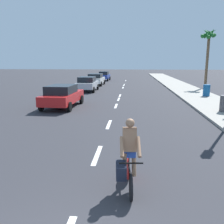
# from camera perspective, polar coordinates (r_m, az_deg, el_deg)

# --- Properties ---
(ground_plane) EXTENTS (160.00, 160.00, 0.00)m
(ground_plane) POSITION_cam_1_polar(r_m,az_deg,el_deg) (22.76, 1.89, 3.88)
(ground_plane) COLOR #2D2D33
(sidewalk_strip) EXTENTS (3.60, 80.00, 0.14)m
(sidewalk_strip) POSITION_cam_1_polar(r_m,az_deg,el_deg) (25.42, 18.59, 4.27)
(sidewalk_strip) COLOR #9E998E
(sidewalk_strip) RESTS_ON ground
(lane_stripe_1) EXTENTS (0.16, 1.80, 0.01)m
(lane_stripe_1) POSITION_cam_1_polar(r_m,az_deg,el_deg) (8.42, -3.54, -10.15)
(lane_stripe_1) COLOR white
(lane_stripe_1) RESTS_ON ground
(lane_stripe_2) EXTENTS (0.16, 1.80, 0.01)m
(lane_stripe_2) POSITION_cam_1_polar(r_m,az_deg,el_deg) (12.32, -0.74, -2.95)
(lane_stripe_2) COLOR white
(lane_stripe_2) RESTS_ON ground
(lane_stripe_3) EXTENTS (0.16, 1.80, 0.01)m
(lane_stripe_3) POSITION_cam_1_polar(r_m,az_deg,el_deg) (17.45, 0.95, 1.46)
(lane_stripe_3) COLOR white
(lane_stripe_3) RESTS_ON ground
(lane_stripe_4) EXTENTS (0.16, 1.80, 0.01)m
(lane_stripe_4) POSITION_cam_1_polar(r_m,az_deg,el_deg) (20.64, 1.58, 3.07)
(lane_stripe_4) COLOR white
(lane_stripe_4) RESTS_ON ground
(lane_stripe_5) EXTENTS (0.16, 1.80, 0.01)m
(lane_stripe_5) POSITION_cam_1_polar(r_m,az_deg,el_deg) (22.85, 1.90, 3.93)
(lane_stripe_5) COLOR white
(lane_stripe_5) RESTS_ON ground
(lane_stripe_6) EXTENTS (0.16, 1.80, 0.01)m
(lane_stripe_6) POSITION_cam_1_polar(r_m,az_deg,el_deg) (29.94, 2.63, 5.81)
(lane_stripe_6) COLOR white
(lane_stripe_6) RESTS_ON ground
(lane_stripe_7) EXTENTS (0.16, 1.80, 0.01)m
(lane_stripe_7) POSITION_cam_1_polar(r_m,az_deg,el_deg) (32.75, 2.83, 6.32)
(lane_stripe_7) COLOR white
(lane_stripe_7) RESTS_ON ground
(lane_stripe_8) EXTENTS (0.16, 1.80, 0.01)m
(lane_stripe_8) POSITION_cam_1_polar(r_m,az_deg,el_deg) (34.09, 2.92, 6.54)
(lane_stripe_8) COLOR white
(lane_stripe_8) RESTS_ON ground
(lane_stripe_9) EXTENTS (0.16, 1.80, 0.01)m
(lane_stripe_9) POSITION_cam_1_polar(r_m,az_deg,el_deg) (41.59, 3.29, 7.49)
(lane_stripe_9) COLOR white
(lane_stripe_9) RESTS_ON ground
(cyclist) EXTENTS (0.65, 1.71, 1.82)m
(cyclist) POSITION_cam_1_polar(r_m,az_deg,el_deg) (6.02, 3.75, -10.90)
(cyclist) COLOR black
(cyclist) RESTS_ON ground
(parked_car_red) EXTENTS (2.24, 4.63, 1.57)m
(parked_car_red) POSITION_cam_1_polar(r_m,az_deg,el_deg) (17.24, -11.74, 3.90)
(parked_car_red) COLOR red
(parked_car_red) RESTS_ON ground
(parked_car_silver) EXTENTS (2.04, 4.41, 1.57)m
(parked_car_silver) POSITION_cam_1_polar(r_m,az_deg,el_deg) (26.46, -5.91, 6.78)
(parked_car_silver) COLOR #B7BABF
(parked_car_silver) RESTS_ON ground
(parked_car_white) EXTENTS (2.17, 4.60, 1.57)m
(parked_car_white) POSITION_cam_1_polar(r_m,az_deg,el_deg) (33.16, -3.88, 7.83)
(parked_car_white) COLOR white
(parked_car_white) RESTS_ON ground
(parked_car_blue) EXTENTS (1.91, 3.87, 1.57)m
(parked_car_blue) POSITION_cam_1_polar(r_m,az_deg,el_deg) (41.18, -1.89, 8.62)
(parked_car_blue) COLOR #1E389E
(parked_car_blue) RESTS_ON ground
(palm_tree_far) EXTENTS (1.89, 1.72, 7.07)m
(palm_tree_far) POSITION_cam_1_polar(r_m,az_deg,el_deg) (30.87, 22.02, 15.54)
(palm_tree_far) COLOR brown
(palm_tree_far) RESTS_ON ground
(trash_bin_far) EXTENTS (0.60, 0.60, 1.03)m
(trash_bin_far) POSITION_cam_1_polar(r_m,az_deg,el_deg) (23.07, 21.57, 4.81)
(trash_bin_far) COLOR #14518C
(trash_bin_far) RESTS_ON sidewalk_strip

